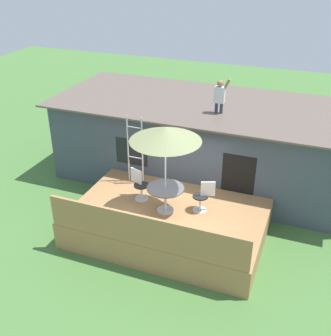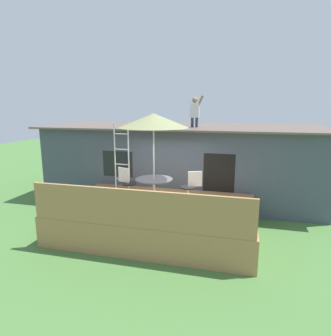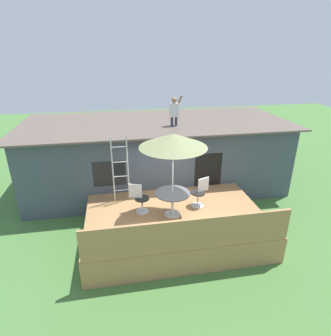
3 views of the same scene
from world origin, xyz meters
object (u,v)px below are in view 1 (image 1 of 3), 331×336
Objects in this scene: patio_umbrella at (165,134)px; patio_chair_right at (203,196)px; person_figure at (220,94)px; step_ladder at (135,150)px; patio_chair_left at (140,185)px; patio_table at (165,193)px.

patio_chair_right is (0.97, 0.40, -1.89)m from patio_umbrella.
person_figure is at bearing -105.22° from patio_chair_right.
step_ladder is 2.39× the size of patio_chair_left.
patio_umbrella is 2.16m from patio_chair_right.
step_ladder is 3.12m from person_figure.
patio_umbrella is 3.02m from person_figure.
person_figure is at bearing 77.44° from patio_umbrella.
step_ladder is 2.64m from patio_chair_right.
step_ladder is at bearing 140.97° from patio_chair_left.
patio_umbrella reaches higher than step_ladder.
step_ladder is (-1.46, 1.20, 0.51)m from patio_table.
patio_umbrella is at bearing -102.56° from person_figure.
patio_chair_left is at bearing -20.77° from patio_chair_right.
patio_chair_left is at bearing -59.09° from step_ladder.
patio_chair_left is at bearing 159.94° from patio_umbrella.
step_ladder is 1.19m from patio_chair_left.
person_figure is (0.65, 2.94, 2.01)m from patio_table.
patio_table is 0.47× the size of step_ladder.
patio_chair_left and patio_chair_right have the same top height.
patio_umbrella is 2.27m from step_ladder.
step_ladder reaches higher than patio_chair_right.
step_ladder is at bearing 140.57° from patio_umbrella.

